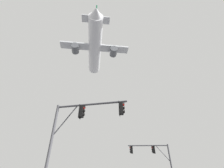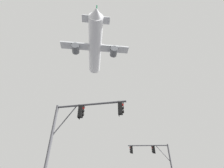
{
  "view_description": "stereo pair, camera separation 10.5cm",
  "coord_description": "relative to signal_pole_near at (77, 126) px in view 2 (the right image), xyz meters",
  "views": [
    {
      "loc": [
        -0.06,
        -4.59,
        1.43
      ],
      "look_at": [
        -1.72,
        18.13,
        16.02
      ],
      "focal_mm": 25.45,
      "sensor_mm": 36.0,
      "label": 1
    },
    {
      "loc": [
        0.05,
        -4.59,
        1.43
      ],
      "look_at": [
        -1.72,
        18.13,
        16.02
      ],
      "focal_mm": 25.45,
      "sensor_mm": 36.0,
      "label": 2
    }
  ],
  "objects": [
    {
      "name": "signal_pole_far",
      "position": [
        7.24,
        12.08,
        -0.4
      ],
      "size": [
        5.45,
        0.6,
        6.14
      ],
      "color": "#4C4C51",
      "rests_on": "ground"
    },
    {
      "name": "signal_pole_near",
      "position": [
        0.0,
        0.0,
        0.0
      ],
      "size": [
        5.47,
        0.91,
        6.72
      ],
      "color": "#4C4C51",
      "rests_on": "ground"
    },
    {
      "name": "airplane",
      "position": [
        -5.89,
        29.43,
        38.01
      ],
      "size": [
        23.87,
        30.89,
        8.42
      ],
      "color": "white"
    }
  ]
}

